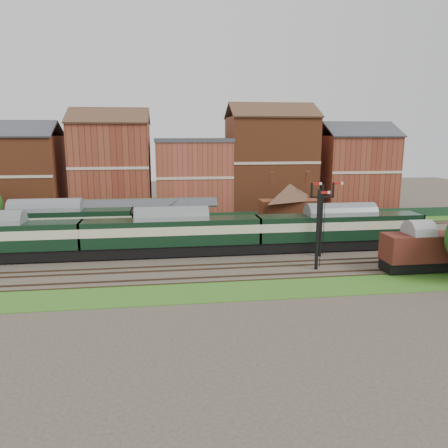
{
  "coord_description": "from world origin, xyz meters",
  "views": [
    {
      "loc": [
        -4.81,
        -47.1,
        13.18
      ],
      "look_at": [
        1.96,
        2.0,
        3.0
      ],
      "focal_mm": 35.0,
      "sensor_mm": 36.0,
      "label": 1
    }
  ],
  "objects": [
    {
      "name": "goods_van_a",
      "position": [
        19.43,
        -9.0,
        2.24
      ],
      "size": [
        6.54,
        2.84,
        3.97
      ],
      "color": "black",
      "rests_on": "ground"
    },
    {
      "name": "town_backdrop",
      "position": [
        -0.18,
        25.0,
        7.0
      ],
      "size": [
        69.0,
        10.0,
        16.0
      ],
      "color": "brown",
      "rests_on": "ground"
    },
    {
      "name": "fence",
      "position": [
        0.0,
        18.0,
        0.75
      ],
      "size": [
        90.0,
        0.12,
        1.5
      ],
      "primitive_type": "cube",
      "color": "#193823",
      "rests_on": "ground"
    },
    {
      "name": "canopy",
      "position": [
        -11.0,
        9.75,
        4.58
      ],
      "size": [
        26.0,
        3.89,
        4.08
      ],
      "color": "brown",
      "rests_on": "platform"
    },
    {
      "name": "platform",
      "position": [
        -5.0,
        9.75,
        0.5
      ],
      "size": [
        55.0,
        3.4,
        1.0
      ],
      "primitive_type": "cube",
      "color": "#2D2D2D",
      "rests_on": "ground"
    },
    {
      "name": "ground",
      "position": [
        0.0,
        0.0,
        0.0
      ],
      "size": [
        160.0,
        160.0,
        0.0
      ],
      "primitive_type": "plane",
      "color": "#473D33",
      "rests_on": "ground"
    },
    {
      "name": "station_building",
      "position": [
        12.0,
        9.75,
        3.96
      ],
      "size": [
        8.1,
        8.1,
        5.9
      ],
      "color": "brown",
      "rests_on": "platform"
    },
    {
      "name": "semaphore_siding",
      "position": [
        10.02,
        -7.0,
        4.16
      ],
      "size": [
        1.23,
        0.25,
        8.0
      ],
      "color": "black",
      "rests_on": "ground"
    },
    {
      "name": "semaphore_bracket",
      "position": [
        12.04,
        -2.5,
        4.63
      ],
      "size": [
        3.6,
        0.25,
        8.18
      ],
      "color": "black",
      "rests_on": "ground"
    },
    {
      "name": "grass_back",
      "position": [
        0.0,
        16.0,
        0.03
      ],
      "size": [
        90.0,
        4.5,
        0.06
      ],
      "primitive_type": "cube",
      "color": "#2D6619",
      "rests_on": "ground"
    },
    {
      "name": "grass_front",
      "position": [
        0.0,
        -12.0,
        0.03
      ],
      "size": [
        90.0,
        5.0,
        0.06
      ],
      "primitive_type": "cube",
      "color": "#2D6619",
      "rests_on": "ground"
    },
    {
      "name": "platform_railcar",
      "position": [
        -18.81,
        6.5,
        2.69
      ],
      "size": [
        20.14,
        3.17,
        4.64
      ],
      "color": "black",
      "rests_on": "ground"
    },
    {
      "name": "signal_box",
      "position": [
        -3.0,
        3.25,
        3.19
      ],
      "size": [
        5.4,
        5.4,
        6.0
      ],
      "color": "#53684A",
      "rests_on": "ground"
    },
    {
      "name": "dmu_train",
      "position": [
        -4.09,
        0.0,
        2.59
      ],
      "size": [
        57.93,
        3.04,
        4.45
      ],
      "color": "black",
      "rests_on": "ground"
    },
    {
      "name": "brick_hut",
      "position": [
        5.0,
        3.25,
        1.2
      ],
      "size": [
        3.2,
        2.64,
        2.94
      ],
      "color": "maroon",
      "rests_on": "ground"
    }
  ]
}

